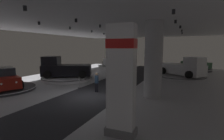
{
  "coord_description": "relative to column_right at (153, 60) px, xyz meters",
  "views": [
    {
      "loc": [
        6.6,
        -10.59,
        3.66
      ],
      "look_at": [
        -0.28,
        4.61,
        1.4
      ],
      "focal_mm": 27.34,
      "sensor_mm": 36.0,
      "label": 1
    }
  ],
  "objects": [
    {
      "name": "ground",
      "position": [
        -4.28,
        -1.76,
        -2.77
      ],
      "size": [
        24.0,
        44.0,
        0.06
      ],
      "color": "#B2B2B7"
    },
    {
      "name": "ceiling_with_spotlights",
      "position": [
        -4.27,
        -1.76,
        2.8
      ],
      "size": [
        24.0,
        44.0,
        0.39
      ],
      "color": "silver"
    },
    {
      "name": "column_right",
      "position": [
        0.0,
        0.0,
        0.0
      ],
      "size": [
        1.28,
        1.28,
        5.5
      ],
      "color": "#ADADB2",
      "rests_on": "ground"
    },
    {
      "name": "brand_sign_pylon",
      "position": [
        -0.09,
        -6.1,
        -0.41
      ],
      "size": [
        1.29,
        0.69,
        4.54
      ],
      "color": "slate",
      "rests_on": "ground"
    },
    {
      "name": "display_platform_near_left",
      "position": [
        -11.88,
        -3.22,
        -2.62
      ],
      "size": [
        5.0,
        5.0,
        0.23
      ],
      "color": "#333338",
      "rests_on": "ground"
    },
    {
      "name": "display_car_near_left",
      "position": [
        -11.91,
        -3.21,
        -1.76
      ],
      "size": [
        4.57,
        3.46,
        1.71
      ],
      "color": "maroon",
      "rests_on": "display_platform_near_left"
    },
    {
      "name": "display_platform_mid_left",
      "position": [
        -10.18,
        2.95,
        -2.57
      ],
      "size": [
        5.68,
        5.68,
        0.32
      ],
      "color": "silver",
      "rests_on": "ground"
    },
    {
      "name": "pickup_truck_mid_left",
      "position": [
        -10.47,
        2.81,
        -1.49
      ],
      "size": [
        5.67,
        4.42,
        2.3
      ],
      "color": "black",
      "rests_on": "display_platform_mid_left"
    },
    {
      "name": "display_platform_deep_right",
      "position": [
        3.29,
        16.95,
        -2.57
      ],
      "size": [
        4.75,
        4.75,
        0.32
      ],
      "color": "#333338",
      "rests_on": "ground"
    },
    {
      "name": "display_car_deep_right",
      "position": [
        3.31,
        16.94,
        -1.66
      ],
      "size": [
        4.38,
        4.07,
        1.71
      ],
      "color": "#2D5638",
      "rests_on": "display_platform_deep_right"
    },
    {
      "name": "display_platform_far_right",
      "position": [
        1.54,
        9.95,
        -2.62
      ],
      "size": [
        5.68,
        5.68,
        0.22
      ],
      "color": "#B7B7BC",
      "rests_on": "ground"
    },
    {
      "name": "pickup_truck_far_right",
      "position": [
        1.81,
        9.76,
        -1.59
      ],
      "size": [
        5.56,
        4.74,
        2.3
      ],
      "color": "silver",
      "rests_on": "display_platform_far_right"
    },
    {
      "name": "display_platform_deep_left",
      "position": [
        -10.73,
        16.89,
        -2.59
      ],
      "size": [
        5.68,
        5.68,
        0.29
      ],
      "color": "silver",
      "rests_on": "ground"
    },
    {
      "name": "pickup_truck_deep_left",
      "position": [
        -10.78,
        17.21,
        -1.52
      ],
      "size": [
        3.31,
        5.56,
        2.3
      ],
      "color": "silver",
      "rests_on": "display_platform_deep_left"
    },
    {
      "name": "visitor_walking_near",
      "position": [
        -4.41,
        -0.51,
        -1.84
      ],
      "size": [
        0.32,
        0.32,
        1.59
      ],
      "color": "black",
      "rests_on": "ground"
    },
    {
      "name": "stanchion_a",
      "position": [
        -6.49,
        0.02,
        -2.38
      ],
      "size": [
        0.28,
        0.28,
        1.01
      ],
      "color": "#333338",
      "rests_on": "ground"
    },
    {
      "name": "stanchion_b",
      "position": [
        -3.72,
        3.77,
        -2.38
      ],
      "size": [
        0.28,
        0.28,
        1.01
      ],
      "color": "#333338",
      "rests_on": "ground"
    }
  ]
}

